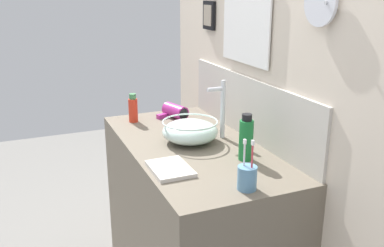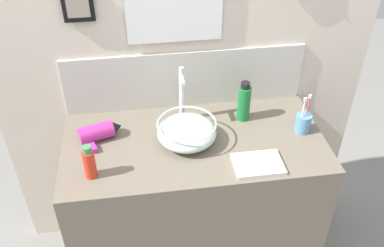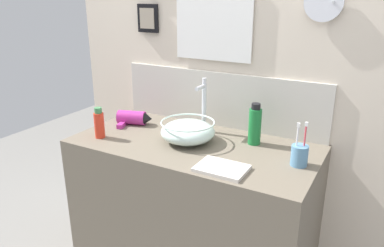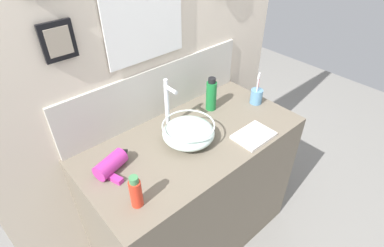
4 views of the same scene
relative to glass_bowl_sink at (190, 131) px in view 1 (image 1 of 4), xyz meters
name	(u,v)px [view 1 (image 1 of 4)]	position (x,y,z in m)	size (l,w,h in m)	color
vanity_counter	(193,225)	(0.03, 0.00, -0.49)	(1.20, 0.60, 0.87)	#6B6051
back_panel	(255,80)	(0.03, 0.33, 0.23)	(1.85, 0.09, 2.30)	beige
glass_bowl_sink	(190,131)	(0.00, 0.00, 0.00)	(0.27, 0.27, 0.11)	silver
faucet	(222,106)	(0.00, 0.16, 0.10)	(0.02, 0.10, 0.29)	silver
hair_drier	(176,112)	(-0.39, 0.08, -0.02)	(0.21, 0.17, 0.08)	#B22D8C
toothbrush_cup	(247,177)	(0.54, 0.00, -0.01)	(0.07, 0.07, 0.19)	#598CB2
spray_bottle	(133,109)	(-0.42, -0.17, 0.02)	(0.05, 0.05, 0.16)	red
lotion_bottle	(246,139)	(0.29, 0.13, 0.04)	(0.06, 0.06, 0.20)	#197233
hand_towel	(170,169)	(0.28, -0.20, -0.05)	(0.21, 0.15, 0.02)	silver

